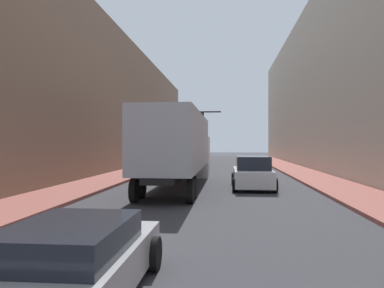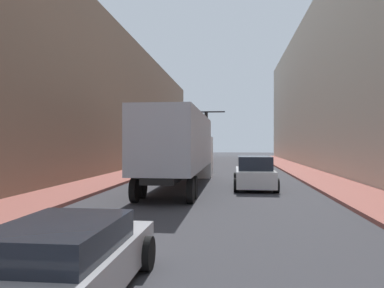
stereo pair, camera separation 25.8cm
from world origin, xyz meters
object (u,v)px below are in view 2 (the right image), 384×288
(semi_truck, at_px, (183,146))
(suv_car, at_px, (254,173))
(traffic_signal_gantry, at_px, (183,127))
(sedan_car, at_px, (65,261))

(semi_truck, height_order, suv_car, semi_truck)
(suv_car, bearing_deg, traffic_signal_gantry, 111.05)
(semi_truck, distance_m, traffic_signal_gantry, 15.04)
(sedan_car, bearing_deg, traffic_signal_gantry, 94.47)
(semi_truck, xyz_separation_m, traffic_signal_gantry, (-2.04, 14.80, 1.68))
(traffic_signal_gantry, bearing_deg, suv_car, -68.95)
(sedan_car, distance_m, traffic_signal_gantry, 30.24)
(suv_car, bearing_deg, semi_truck, 170.79)
(traffic_signal_gantry, bearing_deg, sedan_car, -85.53)
(sedan_car, distance_m, suv_car, 14.98)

